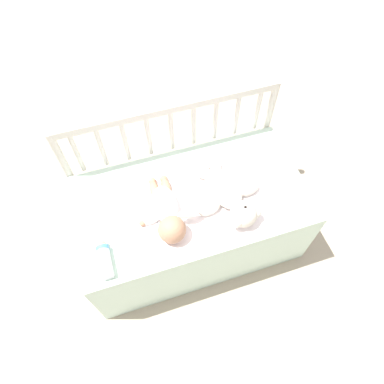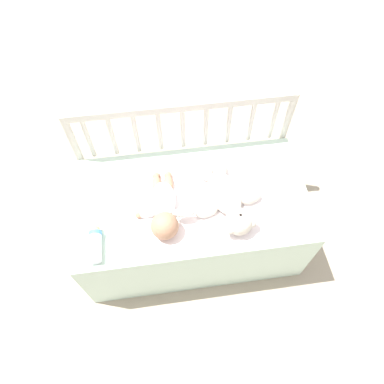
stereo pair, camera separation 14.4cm
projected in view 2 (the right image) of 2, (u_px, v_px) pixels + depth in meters
The scene contains 7 objects.
ground_plane at pixel (192, 237), 1.96m from camera, with size 12.00×12.00×0.00m, color tan.
crib_mattress at pixel (192, 220), 1.78m from camera, with size 1.09×0.59×0.44m.
crib_rail at pixel (183, 135), 1.70m from camera, with size 1.09×0.04×0.72m.
blanket at pixel (198, 200), 1.58m from camera, with size 0.76×0.52×0.01m.
teddy_bear at pixel (227, 199), 1.54m from camera, with size 0.33×0.45×0.12m.
baby at pixel (164, 209), 1.51m from camera, with size 0.27×0.37×0.12m.
baby_bottle at pixel (95, 244), 1.44m from camera, with size 0.06×0.17×0.06m.
Camera 2 is at (-0.11, -0.82, 1.80)m, focal length 32.00 mm.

